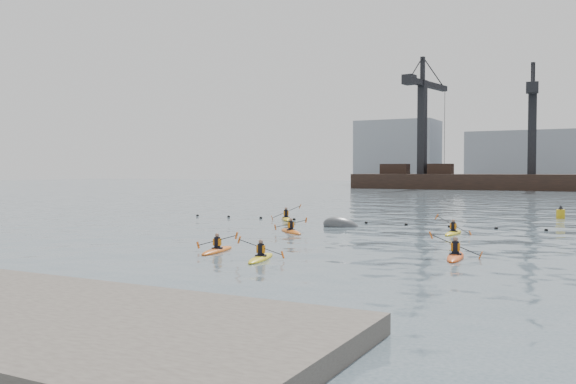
% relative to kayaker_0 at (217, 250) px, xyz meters
% --- Properties ---
extents(ground, '(400.00, 400.00, 0.00)m').
position_rel_kayaker_0_xyz_m(ground, '(2.76, -4.60, -0.09)').
color(ground, '#3D4E59').
rests_on(ground, ground).
extents(float_line, '(33.24, 0.73, 0.24)m').
position_rel_kayaker_0_xyz_m(float_line, '(2.26, 17.94, -0.06)').
color(float_line, black).
rests_on(float_line, ground).
extents(barge_pier, '(72.00, 19.30, 29.50)m').
position_rel_kayaker_0_xyz_m(barge_pier, '(2.54, 105.40, 1.80)').
color(barge_pier, black).
rests_on(barge_pier, ground).
extents(skyline, '(141.00, 28.00, 22.00)m').
position_rel_kayaker_0_xyz_m(skyline, '(4.99, 145.68, 9.15)').
color(skyline, gray).
rests_on(skyline, ground).
extents(kayaker_0, '(2.10, 3.15, 1.07)m').
position_rel_kayaker_0_xyz_m(kayaker_0, '(0.00, 0.00, 0.00)').
color(kayaker_0, '#D25A13').
rests_on(kayaker_0, ground).
extents(kayaker_1, '(2.06, 3.10, 1.09)m').
position_rel_kayaker_0_xyz_m(kayaker_1, '(3.07, -1.19, -0.00)').
color(kayaker_1, gold).
rests_on(kayaker_1, ground).
extents(kayaker_2, '(2.73, 2.61, 1.02)m').
position_rel_kayaker_0_xyz_m(kayaker_2, '(-1.06, 9.52, 0.00)').
color(kayaker_2, orange).
rests_on(kayaker_2, ground).
extents(kayaker_3, '(2.21, 3.16, 1.28)m').
position_rel_kayaker_0_xyz_m(kayaker_3, '(7.98, 13.28, 0.00)').
color(kayaker_3, yellow).
rests_on(kayaker_3, ground).
extents(kayaker_4, '(2.28, 3.35, 1.25)m').
position_rel_kayaker_0_xyz_m(kayaker_4, '(10.34, 3.12, 0.01)').
color(kayaker_4, '#E14D15').
rests_on(kayaker_4, ground).
extents(kayaker_5, '(2.35, 3.30, 1.33)m').
position_rel_kayaker_0_xyz_m(kayaker_5, '(-5.94, 18.09, 0.01)').
color(kayaker_5, gold).
rests_on(kayaker_5, ground).
extents(mooring_buoy, '(3.08, 2.58, 1.74)m').
position_rel_kayaker_0_xyz_m(mooring_buoy, '(0.15, 14.61, -0.09)').
color(mooring_buoy, '#37393C').
rests_on(mooring_buoy, ground).
extents(nav_buoy, '(0.66, 0.66, 1.20)m').
position_rel_kayaker_0_xyz_m(nav_buoy, '(12.86, 29.40, 0.27)').
color(nav_buoy, '#BB9912').
rests_on(nav_buoy, ground).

